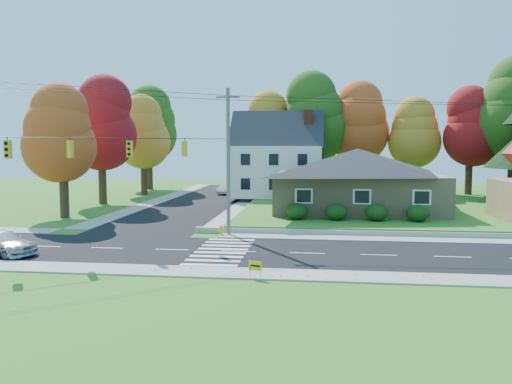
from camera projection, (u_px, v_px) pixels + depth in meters
ground at (238, 252)px, 29.00m from camera, size 120.00×120.00×0.00m
road_main at (238, 251)px, 29.00m from camera, size 90.00×8.00×0.02m
road_cross at (204, 201)px, 55.66m from camera, size 8.00×44.00×0.02m
sidewalk_north at (250, 236)px, 33.94m from camera, size 90.00×2.00×0.08m
sidewalk_south at (222, 273)px, 24.06m from camera, size 90.00×2.00×0.08m
lawn at (405, 207)px, 48.18m from camera, size 30.00×30.00×0.50m
ranch_house at (357, 179)px, 43.56m from camera, size 14.60×10.60×5.40m
colonial_house at (277, 160)px, 56.25m from camera, size 10.40×8.40×9.60m
hedge_row at (356, 212)px, 37.69m from camera, size 10.70×1.70×1.27m
traffic_infrastructure at (239, 162)px, 29.88m from camera, size 38.10×10.66×10.00m
tree_lot_0 at (265, 128)px, 62.08m from camera, size 6.72×6.72×12.51m
tree_lot_1 at (313, 117)px, 60.25m from camera, size 7.84×7.84×14.60m
tree_lot_2 at (363, 122)px, 60.58m from camera, size 7.28×7.28×13.56m
tree_lot_3 at (415, 133)px, 59.00m from camera, size 6.16×6.16×11.47m
tree_lot_4 at (471, 127)px, 57.23m from camera, size 6.72×6.72×12.51m
tree_west_0 at (62, 134)px, 42.24m from camera, size 6.16×6.16×11.47m
tree_west_1 at (101, 123)px, 52.12m from camera, size 7.28×7.28×13.56m
tree_west_2 at (143, 132)px, 61.95m from camera, size 6.72×6.72×12.51m
tree_west_3 at (149, 124)px, 69.98m from camera, size 7.84×7.84×14.60m
silver_sedan at (2, 243)px, 28.19m from camera, size 4.96×3.42×1.33m
white_car at (228, 188)px, 63.40m from camera, size 2.54×4.57×1.43m
fire_hydrant at (221, 231)px, 34.11m from camera, size 0.41×0.32×0.73m
yard_sign at (255, 266)px, 23.08m from camera, size 0.64×0.22×0.82m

